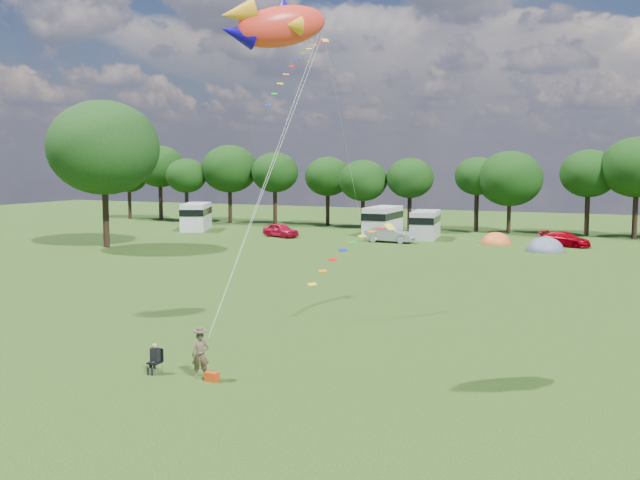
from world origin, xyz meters
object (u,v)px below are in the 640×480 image
at_px(car_b, 390,234).
at_px(kite_flyer, 200,355).
at_px(car_a, 281,230).
at_px(car_c, 565,239).
at_px(big_tree, 104,148).
at_px(campervan_a, 196,216).
at_px(tent_orange, 496,244).
at_px(camp_chair, 155,355).
at_px(campervan_c, 425,224).
at_px(campervan_b, 383,220).
at_px(tent_greyblue, 545,251).
at_px(fish_kite, 273,26).

xyz_separation_m(car_b, kite_flyer, (7.21, -44.25, 0.07)).
xyz_separation_m(car_a, car_c, (27.74, 3.16, -0.04)).
height_order(big_tree, car_a, big_tree).
relative_size(campervan_a, tent_orange, 2.17).
height_order(car_a, camp_chair, car_a).
height_order(campervan_c, kite_flyer, campervan_c).
distance_m(car_c, campervan_a, 40.00).
relative_size(campervan_a, campervan_b, 1.10).
relative_size(car_b, car_c, 0.99).
xyz_separation_m(campervan_c, tent_greyblue, (12.37, -6.01, -1.48)).
bearing_deg(campervan_b, campervan_c, -102.64).
relative_size(kite_flyer, fish_kite, 0.46).
bearing_deg(big_tree, kite_flyer, -45.47).
bearing_deg(camp_chair, tent_greyblue, 76.44).
bearing_deg(car_c, tent_greyblue, -175.16).
distance_m(campervan_b, camp_chair, 51.02).
relative_size(car_b, fish_kite, 1.19).
relative_size(car_a, tent_greyblue, 1.17).
distance_m(tent_greyblue, fish_kite, 43.06).
bearing_deg(car_a, car_c, -62.81).
relative_size(car_a, tent_orange, 1.38).
relative_size(tent_greyblue, camp_chair, 3.26).
height_order(big_tree, car_c, big_tree).
xyz_separation_m(big_tree, car_a, (10.66, 14.20, -8.30)).
relative_size(car_a, fish_kite, 1.15).
xyz_separation_m(kite_flyer, fish_kite, (1.82, 2.37, 11.83)).
relative_size(tent_orange, kite_flyer, 1.83).
height_order(car_a, tent_greyblue, car_a).
height_order(tent_orange, kite_flyer, kite_flyer).
xyz_separation_m(campervan_b, fish_kite, (11.77, -47.90, 11.06)).
distance_m(campervan_a, fish_kite, 56.98).
bearing_deg(campervan_c, fish_kite, -178.93).
distance_m(campervan_c, fish_kite, 48.60).
height_order(big_tree, tent_orange, big_tree).
bearing_deg(fish_kite, campervan_c, 53.67).
bearing_deg(car_b, campervan_a, 85.11).
distance_m(car_b, car_c, 16.19).
xyz_separation_m(car_c, fish_kite, (-6.81, -45.24, 12.01)).
xyz_separation_m(campervan_b, tent_orange, (12.40, -3.23, -1.61)).
relative_size(campervan_b, campervan_c, 1.03).
distance_m(car_c, kite_flyer, 48.39).
bearing_deg(car_a, tent_greyblue, -72.12).
relative_size(kite_flyer, camp_chair, 1.51).
bearing_deg(car_c, big_tree, 135.37).
height_order(tent_greyblue, camp_chair, tent_greyblue).
relative_size(campervan_c, kite_flyer, 3.49).
distance_m(campervan_b, fish_kite, 50.55).
distance_m(big_tree, camp_chair, 42.05).
distance_m(tent_orange, kite_flyer, 47.11).
distance_m(car_a, kite_flyer, 48.38).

